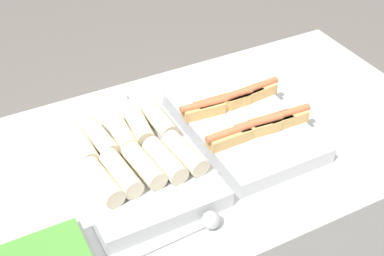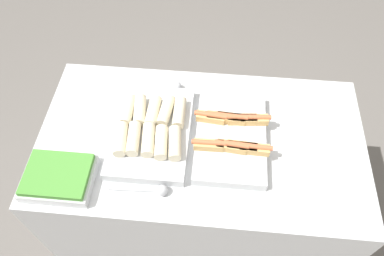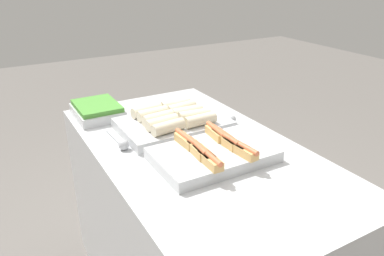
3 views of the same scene
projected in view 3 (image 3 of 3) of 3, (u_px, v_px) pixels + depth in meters
name	position (u px, v px, depth m)	size (l,w,h in m)	color
counter	(196.00, 231.00, 1.87)	(1.53, 0.85, 0.94)	silver
tray_hotdogs	(214.00, 152.00, 1.56)	(0.35, 0.49, 0.10)	silver
tray_wraps	(173.00, 121.00, 1.85)	(0.36, 0.52, 0.11)	silver
tray_side_front	(97.00, 110.00, 2.01)	(0.29, 0.23, 0.07)	silver
serving_spoon_near	(122.00, 144.00, 1.67)	(0.26, 0.05, 0.05)	#B2B5BA
serving_spoon_far	(229.00, 119.00, 1.93)	(0.25, 0.05, 0.05)	#B2B5BA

